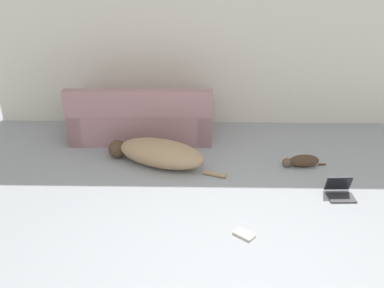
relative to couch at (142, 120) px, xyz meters
name	(u,v)px	position (x,y,z in m)	size (l,w,h in m)	color
wall_back	(229,36)	(1.27, 0.65, 1.10)	(7.28, 0.06, 2.77)	silver
couch	(142,120)	(0.00, 0.00, 0.00)	(2.04, 0.83, 0.84)	#A3757A
dog	(158,153)	(0.32, -0.87, -0.11)	(1.60, 0.84, 0.36)	#A38460
cat	(302,161)	(2.19, -0.86, -0.21)	(0.59, 0.22, 0.15)	#473323
laptop_open	(340,189)	(2.47, -1.55, -0.21)	(0.31, 0.30, 0.22)	#2D2D33
book_cream	(244,234)	(1.31, -2.34, -0.27)	(0.23, 0.22, 0.02)	beige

